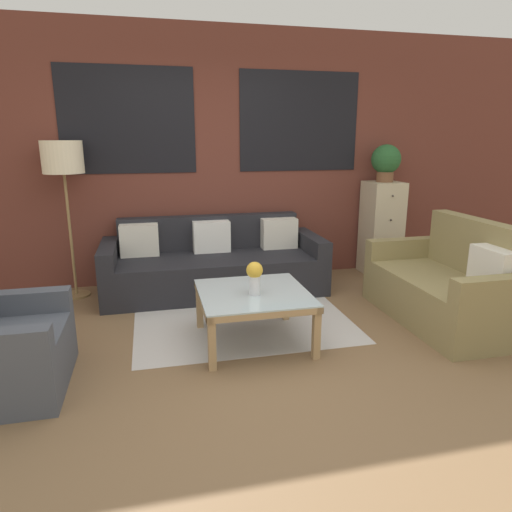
{
  "coord_description": "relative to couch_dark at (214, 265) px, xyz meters",
  "views": [
    {
      "loc": [
        -0.78,
        -2.78,
        1.63
      ],
      "look_at": [
        0.17,
        1.24,
        0.55
      ],
      "focal_mm": 32.0,
      "sensor_mm": 36.0,
      "label": 1
    }
  ],
  "objects": [
    {
      "name": "floor_lamp",
      "position": [
        -1.45,
        0.16,
        1.1
      ],
      "size": [
        0.4,
        0.4,
        1.6
      ],
      "color": "olive",
      "rests_on": "ground_plane"
    },
    {
      "name": "rug",
      "position": [
        0.12,
        -0.76,
        -0.28
      ],
      "size": [
        1.93,
        1.77,
        0.0
      ],
      "color": "#BCB7B2",
      "rests_on": "ground_plane"
    },
    {
      "name": "settee_vintage",
      "position": [
        1.94,
        -1.33,
        0.03
      ],
      "size": [
        0.8,
        1.5,
        0.92
      ],
      "color": "olive",
      "rests_on": "ground_plane"
    },
    {
      "name": "coffee_table",
      "position": [
        0.12,
        -1.37,
        0.08
      ],
      "size": [
        0.86,
        0.86,
        0.43
      ],
      "color": "silver",
      "rests_on": "ground_plane"
    },
    {
      "name": "drawer_cabinet",
      "position": [
        2.07,
        0.2,
        0.28
      ],
      "size": [
        0.4,
        0.43,
        1.12
      ],
      "color": "#C6B793",
      "rests_on": "ground_plane"
    },
    {
      "name": "wall_back_brick",
      "position": [
        0.13,
        0.49,
        1.13
      ],
      "size": [
        8.4,
        0.09,
        2.8
      ],
      "color": "brown",
      "rests_on": "ground_plane"
    },
    {
      "name": "flower_vase",
      "position": [
        0.12,
        -1.44,
        0.31
      ],
      "size": [
        0.13,
        0.13,
        0.26
      ],
      "color": "silver",
      "rests_on": "coffee_table"
    },
    {
      "name": "couch_dark",
      "position": [
        0.0,
        0.0,
        0.0
      ],
      "size": [
        2.32,
        0.88,
        0.78
      ],
      "color": "#232328",
      "rests_on": "ground_plane"
    },
    {
      "name": "ground_plane",
      "position": [
        0.13,
        -1.95,
        -0.28
      ],
      "size": [
        16.0,
        16.0,
        0.0
      ],
      "primitive_type": "plane",
      "color": "brown"
    },
    {
      "name": "potted_plant",
      "position": [
        2.07,
        0.2,
        1.08
      ],
      "size": [
        0.34,
        0.34,
        0.43
      ],
      "color": "brown",
      "rests_on": "drawer_cabinet"
    }
  ]
}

